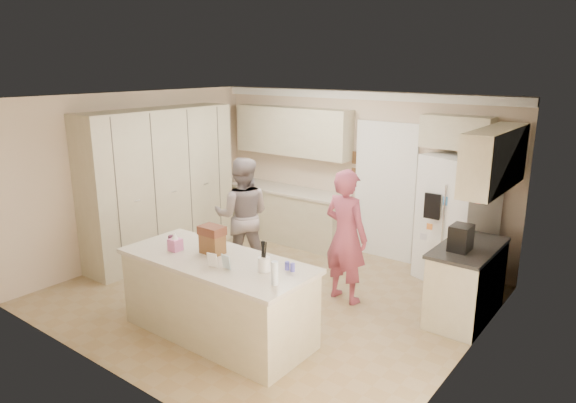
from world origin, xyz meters
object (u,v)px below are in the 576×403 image
Objects in this scene: coffee_maker at (461,238)px; island_base at (218,299)px; utensil_crock at (264,264)px; dollhouse_body at (212,244)px; refrigerator at (456,221)px; teen_girl at (346,236)px; tissue_box at (175,245)px; teen_boy at (242,216)px.

island_base is at bearing -137.17° from coffee_maker.
dollhouse_body reaches higher than utensil_crock.
coffee_maker is (0.46, -1.19, 0.17)m from refrigerator.
coffee_maker is 0.17× the size of teen_girl.
island_base is 0.62m from dollhouse_body.
coffee_maker is at bearing -48.02° from refrigerator.
island_base is 0.86m from utensil_crock.
coffee_maker reaches higher than island_base.
dollhouse_body is at bearing 146.31° from island_base.
refrigerator is at bearing 56.09° from tissue_box.
island_base is at bearing -96.45° from refrigerator.
teen_boy reaches higher than coffee_maker.
utensil_crock is 1.61m from teen_girl.
island_base is 0.79m from tissue_box.
utensil_crock is 2.27m from teen_boy.
refrigerator is at bearing 111.14° from coffee_maker.
coffee_maker is at bearing 37.57° from tissue_box.
tissue_box is at bearing 70.88° from teen_boy.
dollhouse_body is at bearing 85.70° from teen_boy.
teen_girl is at bearing 67.90° from island_base.
tissue_box is 0.45m from dollhouse_body.
refrigerator is at bearing 59.74° from dollhouse_body.
tissue_box is 0.54× the size of dollhouse_body.
teen_boy is at bearing 10.03° from teen_girl.
teen_girl reaches higher than teen_boy.
teen_boy is (-2.62, -1.51, -0.04)m from refrigerator.
coffee_maker is at bearing 150.88° from teen_boy.
dollhouse_body reaches higher than island_base.
refrigerator is 12.86× the size of tissue_box.
dollhouse_body is 0.15× the size of teen_girl.
dollhouse_body is at bearing 176.42° from utensil_crock.
utensil_crock is at bearing 4.40° from island_base.
island_base is 1.93m from teen_boy.
refrigerator reaches higher than teen_boy.
island_base is 1.84m from teen_girl.
utensil_crock is at bearing -3.58° from dollhouse_body.
teen_boy is at bearing -129.24° from refrigerator.
teen_girl is at bearing 55.15° from tissue_box.
island_base is 14.67× the size of utensil_crock.
island_base is at bearing 10.30° from tissue_box.
teen_boy reaches higher than island_base.
teen_girl is at bearing 89.23° from utensil_crock.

